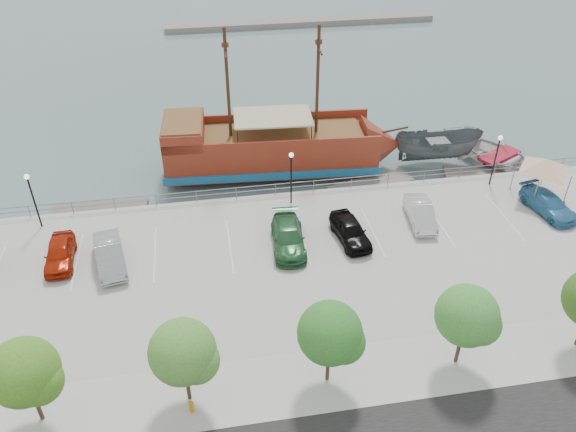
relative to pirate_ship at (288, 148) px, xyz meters
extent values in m
plane|color=slate|center=(-0.89, -13.02, -2.16)|extent=(160.00, 160.00, 0.00)
cube|color=silver|center=(-0.89, -23.02, -1.14)|extent=(100.00, 4.00, 0.05)
cylinder|color=slate|center=(-0.89, -5.22, -0.21)|extent=(50.00, 0.06, 0.06)
cylinder|color=slate|center=(-0.89, -5.22, -0.61)|extent=(50.00, 0.06, 0.06)
cube|color=gray|center=(9.11, 41.98, -1.76)|extent=(40.00, 3.00, 0.80)
cube|color=maroon|center=(-1.47, 0.10, -0.10)|extent=(17.62, 6.54, 2.81)
cube|color=#185C8D|center=(-1.47, 0.10, -1.02)|extent=(17.97, 6.88, 0.65)
cone|color=maroon|center=(8.03, -0.53, -0.10)|extent=(3.80, 5.41, 5.19)
cube|color=maroon|center=(-8.48, 0.56, 2.06)|extent=(3.59, 5.61, 1.51)
cube|color=brown|center=(-8.48, 0.56, 2.87)|extent=(3.35, 5.16, 0.13)
cube|color=brown|center=(-0.93, 0.06, 1.36)|extent=(14.34, 5.67, 0.16)
cube|color=maroon|center=(-1.30, 2.69, 1.68)|extent=(17.28, 1.36, 0.76)
cube|color=maroon|center=(-1.64, -2.49, 1.68)|extent=(17.28, 1.36, 0.76)
cylinder|color=#382111|center=(2.31, -0.15, 5.74)|extent=(0.28, 0.28, 8.87)
cylinder|color=#382111|center=(-4.71, 0.31, 5.74)|extent=(0.28, 0.28, 8.87)
cylinder|color=#382111|center=(2.31, -0.15, 8.44)|extent=(0.36, 3.25, 0.15)
cylinder|color=#382111|center=(-4.71, 0.31, 8.44)|extent=(0.36, 3.25, 0.15)
cube|color=#CAB48B|center=(-1.25, 0.08, 2.93)|extent=(6.53, 4.51, 0.13)
cylinder|color=#382111|center=(8.78, -0.58, 1.20)|extent=(2.70, 0.35, 0.64)
imported|color=#50575C|center=(12.87, -0.98, -0.70)|extent=(7.83, 3.84, 2.90)
imported|color=beige|center=(18.04, -2.39, -1.41)|extent=(7.85, 8.73, 1.49)
cube|color=slate|center=(-15.32, -3.82, -1.95)|extent=(7.24, 2.47, 0.41)
cube|color=gray|center=(6.22, -3.82, -1.95)|extent=(7.42, 3.84, 0.41)
cube|color=slate|center=(16.36, -3.82, -1.95)|extent=(7.32, 3.78, 0.40)
cylinder|color=slate|center=(16.36, -7.47, 0.02)|extent=(0.08, 0.08, 2.34)
cylinder|color=slate|center=(19.12, -7.22, 0.02)|extent=(0.08, 0.08, 2.34)
cylinder|color=slate|center=(16.61, -10.23, 0.02)|extent=(0.08, 0.08, 2.34)
cylinder|color=slate|center=(19.37, -9.98, 0.02)|extent=(0.08, 0.08, 2.34)
pyramid|color=white|center=(17.87, -8.73, 2.09)|extent=(4.85, 4.85, 0.96)
cylinder|color=#C19017|center=(-8.80, -23.82, -0.86)|extent=(0.24, 0.24, 0.60)
sphere|color=#C19017|center=(-8.80, -23.82, -0.54)|extent=(0.26, 0.26, 0.26)
cylinder|color=black|center=(-18.89, -6.52, 0.84)|extent=(0.12, 0.12, 4.00)
sphere|color=#FFF2CC|center=(-18.89, -6.52, 2.94)|extent=(0.36, 0.36, 0.36)
cylinder|color=black|center=(-0.89, -6.52, 0.84)|extent=(0.12, 0.12, 4.00)
sphere|color=#FFF2CC|center=(-0.89, -6.52, 2.94)|extent=(0.36, 0.36, 0.36)
cylinder|color=black|center=(15.11, -6.52, 0.84)|extent=(0.12, 0.12, 4.00)
sphere|color=#FFF2CC|center=(15.11, -6.52, 2.94)|extent=(0.36, 0.36, 0.36)
cylinder|color=#473321|center=(-15.89, -23.02, -0.06)|extent=(0.20, 0.20, 2.20)
sphere|color=#3F711D|center=(-15.89, -23.02, 2.24)|extent=(3.20, 3.20, 3.20)
sphere|color=#3F711D|center=(-15.29, -23.32, 1.84)|extent=(2.20, 2.20, 2.20)
cylinder|color=#473321|center=(-8.89, -23.02, -0.06)|extent=(0.20, 0.20, 2.20)
sphere|color=#43782C|center=(-8.89, -23.02, 2.24)|extent=(3.20, 3.20, 3.20)
sphere|color=#43782C|center=(-8.29, -23.32, 1.84)|extent=(2.20, 2.20, 2.20)
cylinder|color=#473321|center=(-1.89, -23.02, -0.06)|extent=(0.20, 0.20, 2.20)
sphere|color=#2A6823|center=(-1.89, -23.02, 2.24)|extent=(3.20, 3.20, 3.20)
sphere|color=#2A6823|center=(-1.29, -23.32, 1.84)|extent=(2.20, 2.20, 2.20)
cylinder|color=#473321|center=(5.11, -23.02, -0.06)|extent=(0.20, 0.20, 2.20)
sphere|color=#39792E|center=(5.11, -23.02, 2.24)|extent=(3.20, 3.20, 3.20)
sphere|color=#39792E|center=(5.71, -23.32, 1.84)|extent=(2.20, 2.20, 2.20)
imported|color=#AC2007|center=(-16.85, -10.88, -0.42)|extent=(1.92, 4.37, 1.46)
imported|color=#A0A2A5|center=(-13.61, -11.70, -0.35)|extent=(2.59, 5.10, 1.60)
imported|color=#275F33|center=(-2.00, -11.71, -0.40)|extent=(2.48, 5.36, 1.52)
imported|color=black|center=(2.31, -11.70, -0.39)|extent=(2.36, 4.70, 1.54)
imported|color=silver|center=(7.79, -10.47, -0.42)|extent=(2.07, 4.60, 1.47)
imported|color=teal|center=(17.45, -10.86, -0.45)|extent=(2.84, 5.12, 1.40)
camera|label=1|loc=(-7.04, -41.28, 22.26)|focal=35.00mm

